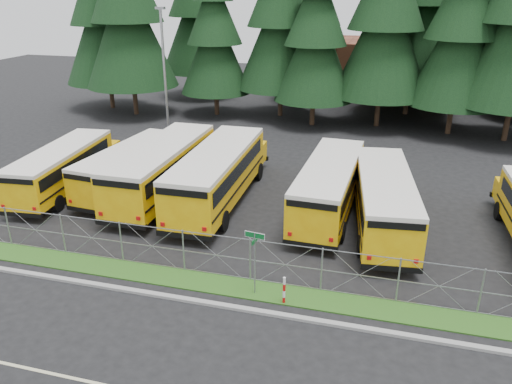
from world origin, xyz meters
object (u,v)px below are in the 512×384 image
bus_1 (133,168)px  bus_5 (330,187)px  bus_3 (220,176)px  bus_6 (383,201)px  striped_bollard (284,291)px  bus_0 (65,169)px  light_standard (165,71)px  bus_2 (166,169)px  street_sign (255,250)px

bus_1 → bus_5: bearing=3.6°
bus_3 → bus_6: (9.09, -0.89, -0.14)m
striped_bollard → bus_5: bearing=86.5°
bus_0 → bus_6: bus_6 is taller
bus_0 → bus_3: bus_3 is taller
bus_0 → bus_1: (3.84, 1.30, -0.02)m
striped_bollard → bus_3: bearing=122.6°
light_standard → bus_0: bearing=-97.3°
bus_0 → bus_1: 4.05m
bus_3 → bus_5: 6.23m
bus_5 → light_standard: bearing=145.8°
bus_3 → bus_6: bus_3 is taller
bus_5 → bus_0: bearing=-174.3°
bus_5 → light_standard: light_standard is taller
striped_bollard → bus_1: bearing=140.6°
bus_0 → striped_bollard: 17.34m
bus_2 → bus_5: bearing=0.0°
light_standard → bus_6: bearing=-34.2°
striped_bollard → light_standard: size_ratio=0.12×
bus_2 → bus_6: 12.59m
bus_3 → bus_5: (6.22, 0.24, -0.14)m
bus_0 → bus_2: size_ratio=0.87×
bus_3 → striped_bollard: 10.57m
street_sign → light_standard: light_standard is taller
street_sign → striped_bollard: 1.95m
bus_5 → bus_6: (2.87, -1.13, -0.00)m
bus_2 → bus_3: bearing=-3.6°
bus_2 → bus_3: (3.44, -0.20, 0.03)m
bus_6 → striped_bollard: bearing=-119.9°
bus_0 → bus_3: (9.62, 0.73, 0.24)m
bus_0 → street_sign: size_ratio=3.71×
bus_1 → bus_2: size_ratio=0.85×
bus_0 → striped_bollard: bearing=-33.4°
bus_1 → bus_6: (14.88, -1.45, 0.12)m
bus_1 → bus_3: size_ratio=0.84×
bus_1 → bus_5: bus_5 is taller
light_standard → bus_5: bearing=-36.4°
striped_bollard → light_standard: bearing=125.1°
bus_2 → bus_6: size_ratio=1.08×
bus_3 → street_sign: bearing=-63.9°
bus_6 → bus_5: bearing=151.9°
bus_1 → bus_5: (12.01, -0.32, 0.12)m
bus_1 → bus_6: 14.95m
bus_2 → striped_bollard: (9.12, -9.07, -0.98)m
bus_1 → bus_5: 12.02m
bus_5 → striped_bollard: bearing=-91.3°
light_standard → striped_bollard: bearing=-54.9°
bus_2 → light_standard: (-4.69, 10.61, 3.92)m
bus_2 → bus_5: size_ratio=1.08×
bus_2 → bus_6: bearing=-5.2°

